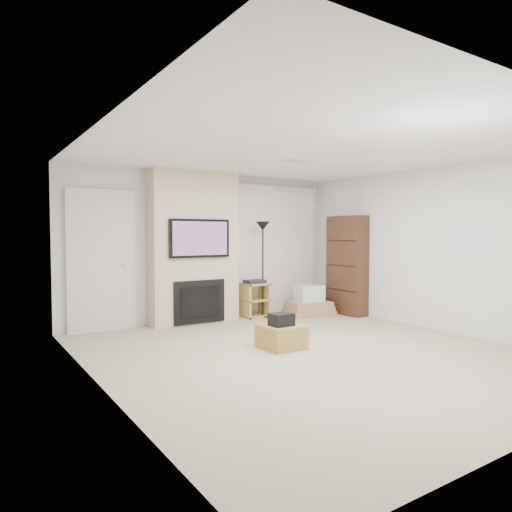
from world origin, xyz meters
TOP-DOWN VIEW (x-y plane):
  - floor at (0.00, 0.00)m, footprint 5.00×5.50m
  - ceiling at (0.00, 0.00)m, footprint 5.00×5.50m
  - wall_back at (0.00, 2.75)m, footprint 5.00×0.00m
  - wall_left at (-2.50, 0.00)m, footprint 0.00×5.50m
  - wall_right at (2.50, 0.00)m, footprint 0.00×5.50m
  - hvac_vent at (0.40, 0.80)m, footprint 0.35×0.18m
  - ottoman at (-0.16, 0.36)m, footprint 0.50×0.50m
  - black_bag at (-0.19, 0.32)m, footprint 0.28×0.22m
  - fireplace_wall at (-0.35, 2.54)m, footprint 1.50×0.47m
  - entry_door at (-1.80, 2.71)m, footprint 1.02×0.11m
  - vertical_blinds at (1.40, 2.70)m, footprint 1.98×0.10m
  - floor_lamp at (0.90, 2.35)m, footprint 0.25×0.25m
  - av_stand at (0.77, 2.42)m, footprint 0.45×0.38m
  - box_stack at (1.71, 2.06)m, footprint 0.92×0.77m
  - bookshelf at (2.34, 1.73)m, footprint 0.30×0.80m

SIDE VIEW (x-z plane):
  - floor at x=0.00m, z-range 0.00..0.00m
  - ottoman at x=-0.16m, z-range 0.00..0.30m
  - box_stack at x=1.71m, z-range -0.07..0.48m
  - av_stand at x=0.77m, z-range 0.02..0.68m
  - black_bag at x=-0.19m, z-range 0.30..0.46m
  - bookshelf at x=2.34m, z-range 0.00..1.80m
  - entry_door at x=-1.80m, z-range -0.02..2.12m
  - fireplace_wall at x=-0.35m, z-range -0.01..2.49m
  - wall_back at x=0.00m, z-range 0.00..2.50m
  - wall_left at x=-2.50m, z-range 0.00..2.50m
  - wall_right at x=2.50m, z-range 0.00..2.50m
  - vertical_blinds at x=1.40m, z-range 0.09..2.46m
  - floor_lamp at x=0.90m, z-range 0.49..2.18m
  - hvac_vent at x=0.40m, z-range 2.49..2.50m
  - ceiling at x=0.00m, z-range 2.50..2.50m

